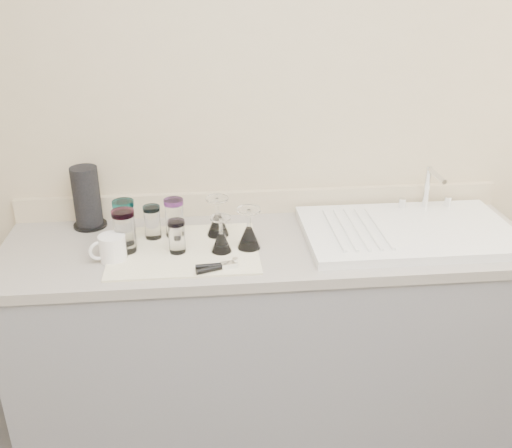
{
  "coord_description": "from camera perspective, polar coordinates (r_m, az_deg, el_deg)",
  "views": [
    {
      "loc": [
        -0.25,
        -0.77,
        1.89
      ],
      "look_at": [
        -0.06,
        1.15,
        1.0
      ],
      "focal_mm": 40.0,
      "sensor_mm": 36.0,
      "label": 1
    }
  ],
  "objects": [
    {
      "name": "room_envelope",
      "position": [
        0.87,
        11.39,
        1.86
      ],
      "size": [
        3.54,
        3.5,
        2.52
      ],
      "color": "#525257",
      "rests_on": "ground"
    },
    {
      "name": "counter_unit",
      "position": [
        2.45,
        1.29,
        -11.2
      ],
      "size": [
        2.06,
        0.62,
        0.9
      ],
      "color": "slate",
      "rests_on": "ground"
    },
    {
      "name": "sink_unit",
      "position": [
        2.33,
        14.99,
        -0.65
      ],
      "size": [
        0.82,
        0.5,
        0.22
      ],
      "color": "white",
      "rests_on": "counter_unit"
    },
    {
      "name": "dish_towel",
      "position": [
        2.16,
        -7.19,
        -2.58
      ],
      "size": [
        0.55,
        0.42,
        0.01
      ],
      "primitive_type": "cube",
      "color": "white",
      "rests_on": "counter_unit"
    },
    {
      "name": "tumbler_teal",
      "position": [
        2.23,
        -12.99,
        0.36
      ],
      "size": [
        0.08,
        0.08,
        0.16
      ],
      "color": "white",
      "rests_on": "dish_towel"
    },
    {
      "name": "tumbler_cyan",
      "position": [
        2.24,
        -10.32,
        0.22
      ],
      "size": [
        0.07,
        0.07,
        0.13
      ],
      "color": "white",
      "rests_on": "dish_towel"
    },
    {
      "name": "tumbler_purple",
      "position": [
        2.23,
        -8.16,
        0.66
      ],
      "size": [
        0.08,
        0.08,
        0.15
      ],
      "color": "white",
      "rests_on": "dish_towel"
    },
    {
      "name": "tumbler_magenta",
      "position": [
        2.14,
        -13.02,
        -0.66
      ],
      "size": [
        0.08,
        0.08,
        0.16
      ],
      "color": "white",
      "rests_on": "dish_towel"
    },
    {
      "name": "tumbler_lavender",
      "position": [
        2.11,
        -7.92,
        -1.22
      ],
      "size": [
        0.06,
        0.06,
        0.13
      ],
      "color": "white",
      "rests_on": "dish_towel"
    },
    {
      "name": "goblet_back_left",
      "position": [
        2.23,
        -3.85,
        0.17
      ],
      "size": [
        0.09,
        0.09,
        0.16
      ],
      "color": "white",
      "rests_on": "dish_towel"
    },
    {
      "name": "goblet_front_left",
      "position": [
        2.11,
        -3.5,
        -1.58
      ],
      "size": [
        0.08,
        0.08,
        0.14
      ],
      "color": "white",
      "rests_on": "dish_towel"
    },
    {
      "name": "goblet_front_right",
      "position": [
        2.13,
        -0.72,
        -1.07
      ],
      "size": [
        0.09,
        0.09,
        0.16
      ],
      "color": "white",
      "rests_on": "dish_towel"
    },
    {
      "name": "can_opener",
      "position": [
        2.0,
        -3.93,
        -4.27
      ],
      "size": [
        0.15,
        0.07,
        0.02
      ],
      "color": "silver",
      "rests_on": "dish_towel"
    },
    {
      "name": "white_mug",
      "position": [
        2.12,
        -14.23,
        -2.36
      ],
      "size": [
        0.15,
        0.12,
        0.1
      ],
      "color": "white",
      "rests_on": "counter_unit"
    },
    {
      "name": "paper_towel_roll",
      "position": [
        2.39,
        -16.55,
        2.5
      ],
      "size": [
        0.13,
        0.13,
        0.25
      ],
      "color": "black",
      "rests_on": "counter_unit"
    }
  ]
}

